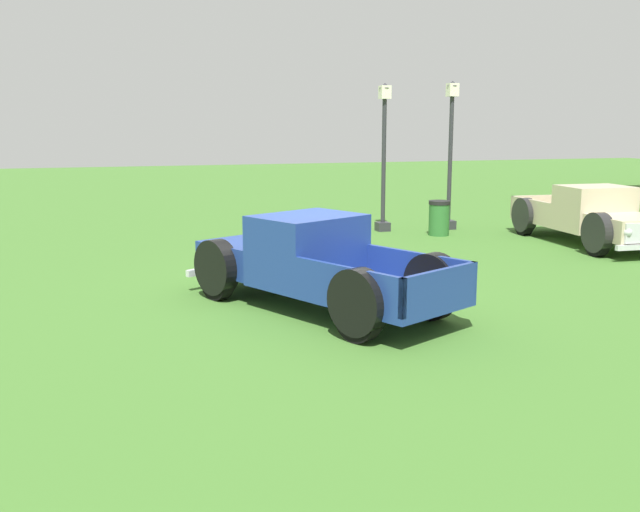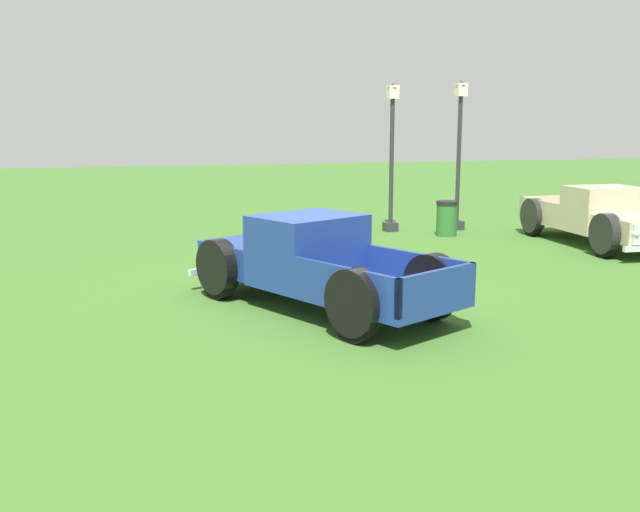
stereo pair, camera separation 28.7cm
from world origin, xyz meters
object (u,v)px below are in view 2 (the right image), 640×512
lamp_post_far (459,153)px  trash_can (447,218)px  pickup_truck_behind_right (604,218)px  pickup_truck_foreground (305,263)px  lamp_post_near (392,155)px

lamp_post_far → trash_can: bearing=-38.5°
pickup_truck_behind_right → trash_can: size_ratio=5.23×
trash_can → pickup_truck_foreground: bearing=-41.7°
pickup_truck_foreground → lamp_post_far: lamp_post_far is taller
pickup_truck_behind_right → pickup_truck_foreground: bearing=-67.1°
trash_can → lamp_post_near: bearing=-135.4°
pickup_truck_foreground → trash_can: size_ratio=5.60×
lamp_post_far → trash_can: (0.97, -0.77, -1.72)m
lamp_post_far → trash_can: size_ratio=4.41×
pickup_truck_behind_right → lamp_post_far: 4.50m
lamp_post_far → trash_can: 2.12m
lamp_post_near → lamp_post_far: lamp_post_far is taller
pickup_truck_behind_right → trash_can: bearing=-132.1°
pickup_truck_foreground → lamp_post_far: 9.74m
lamp_post_near → trash_can: bearing=44.6°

